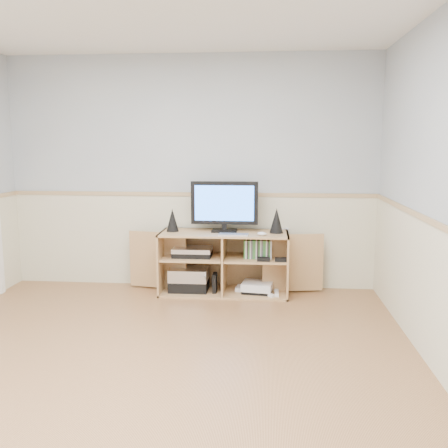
{
  "coord_description": "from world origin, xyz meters",
  "views": [
    {
      "loc": [
        0.83,
        -3.11,
        1.57
      ],
      "look_at": [
        0.45,
        1.2,
        0.86
      ],
      "focal_mm": 40.0,
      "sensor_mm": 36.0,
      "label": 1
    }
  ],
  "objects": [
    {
      "name": "monitor",
      "position": [
        0.38,
        2.02,
        0.94
      ],
      "size": [
        0.7,
        0.18,
        0.53
      ],
      "color": "black",
      "rests_on": "media_cabinet"
    },
    {
      "name": "mouse",
      "position": [
        0.78,
        1.83,
        0.67
      ],
      "size": [
        0.11,
        0.09,
        0.04
      ],
      "primitive_type": "ellipsoid",
      "rotation": [
        0.0,
        0.0,
        -0.26
      ],
      "color": "white",
      "rests_on": "media_cabinet"
    },
    {
      "name": "game_consoles",
      "position": [
        0.72,
        1.96,
        0.07
      ],
      "size": [
        0.46,
        0.3,
        0.11
      ],
      "color": "white",
      "rests_on": "media_cabinet"
    },
    {
      "name": "av_components",
      "position": [
        0.03,
        1.97,
        0.22
      ],
      "size": [
        0.5,
        0.3,
        0.47
      ],
      "color": "black",
      "rests_on": "media_cabinet"
    },
    {
      "name": "speaker_right",
      "position": [
        0.92,
        1.99,
        0.78
      ],
      "size": [
        0.14,
        0.14,
        0.26
      ],
      "primitive_type": "cone",
      "color": "black",
      "rests_on": "media_cabinet"
    },
    {
      "name": "room",
      "position": [
        -0.06,
        0.12,
        1.22
      ],
      "size": [
        4.04,
        4.54,
        2.54
      ],
      "color": "#AB7E4C",
      "rests_on": "ground"
    },
    {
      "name": "wall_outlet",
      "position": [
        1.0,
        2.23,
        0.6
      ],
      "size": [
        0.12,
        0.03,
        0.12
      ],
      "primitive_type": "cube",
      "color": "white",
      "rests_on": "wall_back"
    },
    {
      "name": "keyboard",
      "position": [
        0.49,
        1.83,
        0.66
      ],
      "size": [
        0.3,
        0.13,
        0.01
      ],
      "primitive_type": "cube",
      "rotation": [
        0.0,
        0.0,
        -0.05
      ],
      "color": "silver",
      "rests_on": "media_cabinet"
    },
    {
      "name": "game_cases",
      "position": [
        0.74,
        1.95,
        0.48
      ],
      "size": [
        0.28,
        0.14,
        0.19
      ],
      "primitive_type": "cube",
      "color": "#3F8C3F",
      "rests_on": "media_cabinet"
    },
    {
      "name": "media_cabinet",
      "position": [
        0.38,
        2.03,
        0.33
      ],
      "size": [
        2.08,
        0.5,
        0.65
      ],
      "color": "tan",
      "rests_on": "floor"
    },
    {
      "name": "speaker_left",
      "position": [
        -0.16,
        1.99,
        0.77
      ],
      "size": [
        0.13,
        0.13,
        0.24
      ],
      "primitive_type": "cone",
      "color": "black",
      "rests_on": "media_cabinet"
    }
  ]
}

